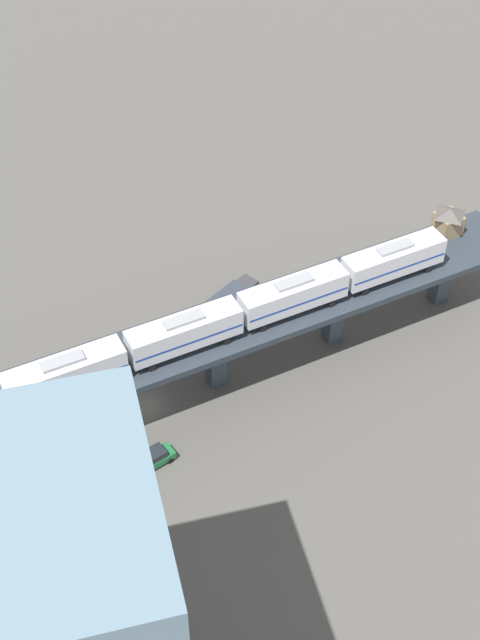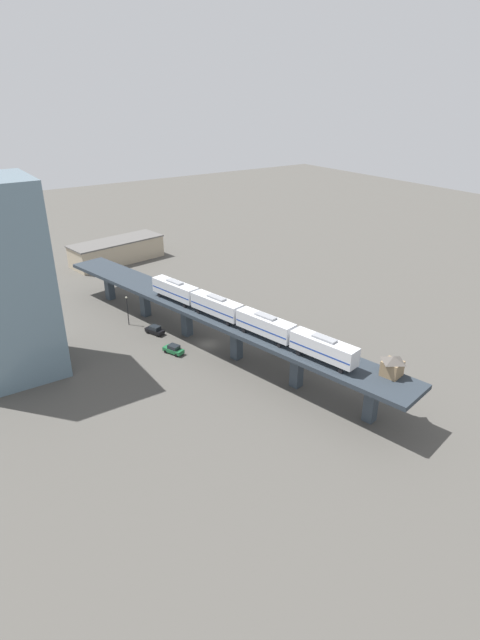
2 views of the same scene
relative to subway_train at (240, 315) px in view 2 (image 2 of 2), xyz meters
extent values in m
plane|color=#4C4944|center=(-0.92, 10.84, -10.64)|extent=(400.00, 400.00, 0.00)
cube|color=#283039|center=(-0.92, 10.84, -2.94)|extent=(27.69, 91.69, 0.80)
cube|color=#333D47|center=(7.24, -26.78, -6.99)|extent=(2.14, 2.14, 7.30)
cube|color=#333D47|center=(4.06, -12.12, -6.99)|extent=(2.14, 2.14, 7.30)
cube|color=#333D47|center=(0.88, 2.53, -6.99)|extent=(2.14, 2.14, 7.30)
cube|color=#333D47|center=(-2.29, 17.19, -6.99)|extent=(2.14, 2.14, 7.30)
cube|color=#333D47|center=(-5.47, 31.85, -6.99)|extent=(2.14, 2.14, 7.30)
cube|color=#333D47|center=(-8.65, 46.51, -6.99)|extent=(2.14, 2.14, 7.30)
cube|color=silver|center=(4.00, -18.47, 0.00)|extent=(5.28, 12.32, 3.10)
cube|color=navy|center=(4.00, -18.47, -0.30)|extent=(5.27, 12.09, 0.24)
cube|color=gray|center=(4.00, -18.47, 1.73)|extent=(2.26, 4.40, 0.36)
cylinder|color=black|center=(3.73, -22.83, -2.12)|extent=(0.39, 0.87, 0.84)
cylinder|color=black|center=(6.05, -22.32, -2.12)|extent=(0.39, 0.87, 0.84)
cylinder|color=black|center=(1.95, -14.62, -2.12)|extent=(0.39, 0.87, 0.84)
cylinder|color=black|center=(4.28, -14.11, -2.12)|extent=(0.39, 0.87, 0.84)
cube|color=silver|center=(1.33, -6.16, 0.00)|extent=(5.28, 12.32, 3.10)
cube|color=navy|center=(1.33, -6.16, -0.30)|extent=(5.27, 12.09, 0.24)
cube|color=gray|center=(1.33, -6.16, 1.73)|extent=(2.26, 4.40, 0.36)
cylinder|color=black|center=(1.06, -10.51, -2.12)|extent=(0.39, 0.87, 0.84)
cylinder|color=black|center=(3.39, -10.01, -2.12)|extent=(0.39, 0.87, 0.84)
cylinder|color=black|center=(-0.72, -2.30, -2.12)|extent=(0.39, 0.87, 0.84)
cylinder|color=black|center=(1.61, -1.80, -2.12)|extent=(0.39, 0.87, 0.84)
cube|color=silver|center=(-1.33, 6.16, 0.00)|extent=(5.28, 12.32, 3.10)
cube|color=navy|center=(-1.33, 6.16, -0.30)|extent=(5.27, 12.09, 0.24)
cube|color=gray|center=(-1.33, 6.16, 1.73)|extent=(2.26, 4.40, 0.36)
cylinder|color=black|center=(-1.61, 1.80, -2.12)|extent=(0.39, 0.87, 0.84)
cylinder|color=black|center=(0.72, 2.30, -2.12)|extent=(0.39, 0.87, 0.84)
cylinder|color=black|center=(-3.39, 10.01, -2.12)|extent=(0.39, 0.87, 0.84)
cylinder|color=black|center=(-1.06, 10.51, -2.12)|extent=(0.39, 0.87, 0.84)
cube|color=silver|center=(-4.00, 18.47, 0.00)|extent=(5.28, 12.32, 3.10)
cube|color=navy|center=(-4.00, 18.47, -0.30)|extent=(5.27, 12.09, 0.24)
cube|color=gray|center=(-4.00, 18.47, 1.73)|extent=(2.26, 4.40, 0.36)
cylinder|color=black|center=(-4.28, 14.11, -2.12)|extent=(0.39, 0.87, 0.84)
cylinder|color=black|center=(-1.95, 14.62, -2.12)|extent=(0.39, 0.87, 0.84)
cylinder|color=black|center=(-6.05, 22.32, -2.12)|extent=(0.39, 0.87, 0.84)
cylinder|color=black|center=(-3.73, 22.83, -2.12)|extent=(0.39, 0.87, 0.84)
cube|color=#8C7251|center=(9.91, -27.81, -1.29)|extent=(3.33, 3.33, 2.50)
pyramid|color=#4C4742|center=(9.91, -27.81, 0.41)|extent=(3.83, 3.83, 0.90)
cube|color=black|center=(-7.98, 21.70, -9.91)|extent=(3.28, 4.75, 0.80)
cube|color=#1E2328|center=(-7.93, 21.56, -9.13)|extent=(2.33, 2.65, 0.76)
cylinder|color=black|center=(-8.26, 20.06, -10.31)|extent=(0.46, 0.70, 0.66)
cylinder|color=black|center=(-6.67, 20.68, -10.31)|extent=(0.46, 0.70, 0.66)
cylinder|color=black|center=(-9.30, 22.72, -10.31)|extent=(0.46, 0.70, 0.66)
cylinder|color=black|center=(-7.71, 23.34, -10.31)|extent=(0.46, 0.70, 0.66)
cube|color=#1E6638|center=(-8.71, 11.35, -9.91)|extent=(3.30, 4.75, 0.80)
cube|color=#1E2328|center=(-8.65, 11.21, -9.13)|extent=(2.34, 2.65, 0.76)
cylinder|color=black|center=(-8.98, 9.70, -10.31)|extent=(0.47, 0.70, 0.66)
cylinder|color=black|center=(-7.39, 10.33, -10.31)|extent=(0.47, 0.70, 0.66)
cylinder|color=black|center=(-10.03, 12.36, -10.31)|extent=(0.47, 0.70, 0.66)
cylinder|color=black|center=(-8.44, 12.99, -10.31)|extent=(0.47, 0.70, 0.66)
cube|color=#333338|center=(13.06, -4.21, -8.99)|extent=(2.95, 2.90, 2.30)
cube|color=#2D333D|center=(10.98, -1.27, -8.79)|extent=(4.89, 5.57, 2.70)
cylinder|color=black|center=(12.25, -4.78, -10.14)|extent=(0.86, 1.02, 1.00)
cylinder|color=black|center=(13.87, -3.64, -10.14)|extent=(0.86, 1.02, 1.00)
cylinder|color=black|center=(9.23, -0.60, -10.14)|extent=(0.86, 1.02, 1.00)
cylinder|color=black|center=(10.92, 0.60, -10.14)|extent=(0.86, 1.02, 1.00)
cylinder|color=black|center=(-10.89, 29.27, -7.39)|extent=(0.20, 0.20, 6.50)
sphere|color=beige|center=(-10.89, 29.27, -3.92)|extent=(0.44, 0.44, 0.44)
cube|color=tan|center=(4.41, 74.47, -7.44)|extent=(29.23, 14.30, 6.40)
cube|color=#595654|center=(4.41, 74.47, -4.04)|extent=(29.81, 14.59, 0.40)
cube|color=slate|center=(-36.49, 21.98, 7.36)|extent=(16.00, 16.00, 36.00)
camera|label=1|loc=(-64.34, 16.65, 63.29)|focal=50.00mm
camera|label=2|loc=(-47.69, -70.30, 38.50)|focal=28.00mm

